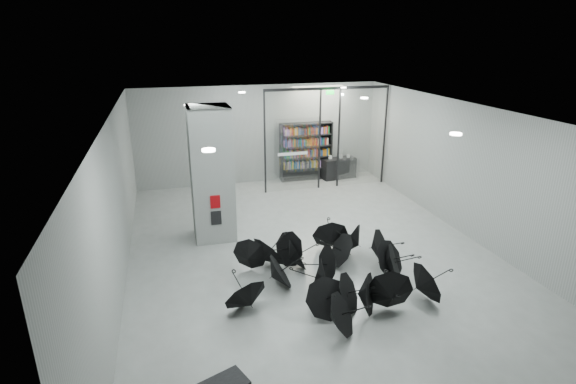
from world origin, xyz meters
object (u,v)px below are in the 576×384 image
object	(u,v)px
column	(212,174)
umbrella_cluster	(333,274)
bookshelf	(306,151)
shop_counter	(338,168)

from	to	relation	value
column	umbrella_cluster	world-z (taller)	column
column	bookshelf	bearing A→B (deg)	46.83
column	shop_counter	bearing A→B (deg)	37.71
column	bookshelf	world-z (taller)	column
bookshelf	umbrella_cluster	bearing A→B (deg)	-101.94
bookshelf	shop_counter	world-z (taller)	bookshelf
column	bookshelf	size ratio (longest dim) A/B	1.64
column	umbrella_cluster	distance (m)	4.73
shop_counter	umbrella_cluster	size ratio (longest dim) A/B	0.28
umbrella_cluster	column	bearing A→B (deg)	124.31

